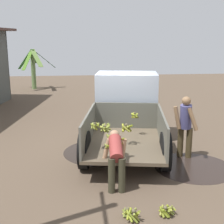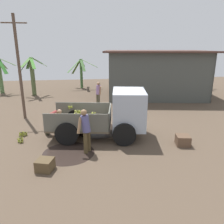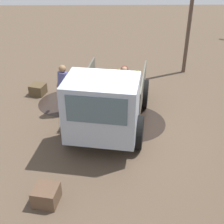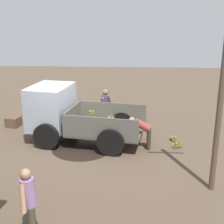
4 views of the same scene
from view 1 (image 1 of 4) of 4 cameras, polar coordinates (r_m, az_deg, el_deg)
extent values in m
plane|color=brown|center=(9.60, -0.19, -5.80)|extent=(36.00, 36.00, 0.00)
cylinder|color=black|center=(8.93, -1.92, -7.28)|extent=(2.16, 2.16, 0.01)
cylinder|color=#2D221D|center=(8.19, 14.70, -9.70)|extent=(1.98, 1.98, 0.01)
cube|color=brown|center=(8.03, 2.38, -5.81)|extent=(2.97, 2.34, 0.08)
cube|color=#5B5A50|center=(7.97, -4.31, -2.81)|extent=(2.66, 0.51, 0.76)
cube|color=#5B5A50|center=(7.94, 9.16, -3.02)|extent=(2.66, 0.51, 0.76)
cube|color=#5B5A50|center=(9.17, 2.59, -0.62)|extent=(0.38, 1.89, 0.76)
cube|color=#A6B1C1|center=(9.91, 2.70, 2.50)|extent=(1.67, 2.08, 1.62)
cube|color=#4C606B|center=(10.54, 2.78, 4.95)|extent=(0.29, 1.48, 0.71)
cylinder|color=black|center=(9.96, -3.08, -2.23)|extent=(0.98, 0.38, 0.95)
cylinder|color=black|center=(9.93, 8.35, -2.40)|extent=(0.98, 0.38, 0.95)
cylinder|color=black|center=(7.74, -5.08, -6.90)|extent=(0.98, 0.38, 0.95)
cylinder|color=black|center=(7.71, 9.75, -7.15)|extent=(0.98, 0.38, 0.95)
sphere|color=brown|center=(6.81, 1.15, -4.75)|extent=(0.09, 0.09, 0.09)
cylinder|color=olive|center=(6.77, 0.95, -5.54)|extent=(0.12, 0.19, 0.17)
cylinder|color=olive|center=(6.82, 1.59, -5.53)|extent=(0.16, 0.13, 0.20)
cylinder|color=olive|center=(6.89, 1.66, -5.10)|extent=(0.19, 0.15, 0.15)
cylinder|color=olive|center=(6.90, 0.77, -4.93)|extent=(0.12, 0.21, 0.12)
cylinder|color=olive|center=(6.84, 0.68, -5.48)|extent=(0.16, 0.05, 0.20)
sphere|color=#413A2A|center=(7.31, -3.15, -2.13)|extent=(0.07, 0.07, 0.07)
cylinder|color=olive|center=(7.32, -2.58, -2.40)|extent=(0.18, 0.05, 0.10)
cylinder|color=olive|center=(7.38, -2.90, -2.28)|extent=(0.12, 0.18, 0.10)
cylinder|color=olive|center=(7.38, -3.24, -2.41)|extent=(0.07, 0.17, 0.14)
cylinder|color=#9BA749|center=(7.34, -3.59, -2.54)|extent=(0.17, 0.09, 0.14)
cylinder|color=olive|center=(7.29, -3.52, -2.64)|extent=(0.16, 0.13, 0.14)
cylinder|color=#A1A630|center=(7.28, -3.14, -2.77)|extent=(0.05, 0.14, 0.16)
cylinder|color=olive|center=(7.27, -2.81, -2.58)|extent=(0.14, 0.17, 0.12)
sphere|color=#463F2D|center=(8.45, 4.22, -0.25)|extent=(0.08, 0.08, 0.08)
cylinder|color=#A9AB24|center=(8.48, 3.82, -0.60)|extent=(0.16, 0.10, 0.13)
cylinder|color=olive|center=(8.42, 3.86, -0.65)|extent=(0.16, 0.10, 0.12)
cylinder|color=#919D25|center=(8.39, 4.10, -0.61)|extent=(0.11, 0.17, 0.09)
cylinder|color=olive|center=(8.42, 4.47, -0.72)|extent=(0.11, 0.16, 0.14)
cylinder|color=olive|center=(8.45, 4.55, -0.73)|extent=(0.14, 0.09, 0.15)
cylinder|color=olive|center=(8.48, 4.49, -0.70)|extent=(0.14, 0.07, 0.16)
cylinder|color=olive|center=(8.51, 4.26, -0.61)|extent=(0.08, 0.15, 0.15)
cylinder|color=olive|center=(8.50, 4.04, -0.66)|extent=(0.09, 0.14, 0.16)
sphere|color=#4C4431|center=(7.53, -0.19, -4.16)|extent=(0.07, 0.07, 0.07)
cylinder|color=#A1A73F|center=(7.48, -0.07, -4.71)|extent=(0.06, 0.19, 0.13)
cylinder|color=olive|center=(7.53, 0.39, -4.51)|extent=(0.19, 0.09, 0.12)
cylinder|color=olive|center=(7.61, 0.09, -4.30)|extent=(0.14, 0.18, 0.11)
cylinder|color=olive|center=(7.60, -0.52, -4.49)|extent=(0.14, 0.16, 0.15)
cylinder|color=olive|center=(7.52, -0.66, -4.64)|extent=(0.18, 0.11, 0.14)
sphere|color=brown|center=(7.70, 2.66, -2.39)|extent=(0.09, 0.09, 0.09)
cylinder|color=olive|center=(7.69, 3.16, -3.05)|extent=(0.20, 0.16, 0.19)
cylinder|color=olive|center=(7.78, 3.15, -2.70)|extent=(0.22, 0.17, 0.15)
cylinder|color=olive|center=(7.78, 2.42, -2.94)|extent=(0.11, 0.19, 0.21)
cylinder|color=#A4A629|center=(7.71, 2.03, -2.91)|extent=(0.22, 0.07, 0.18)
cylinder|color=#999C36|center=(7.64, 2.55, -3.08)|extent=(0.12, 0.22, 0.18)
sphere|color=#4C4531|center=(7.85, -1.07, -2.27)|extent=(0.07, 0.07, 0.07)
cylinder|color=olive|center=(7.83, -1.49, -2.74)|extent=(0.17, 0.11, 0.13)
cylinder|color=#979941|center=(7.81, -1.14, -2.89)|extent=(0.08, 0.15, 0.16)
cylinder|color=gold|center=(7.83, -0.80, -2.87)|extent=(0.12, 0.13, 0.17)
cylinder|color=#969D45|center=(7.88, -0.59, -2.63)|extent=(0.18, 0.06, 0.14)
cylinder|color=#95A23E|center=(7.91, -0.92, -2.67)|extent=(0.10, 0.15, 0.16)
cylinder|color=olive|center=(7.93, -1.20, -2.40)|extent=(0.06, 0.19, 0.10)
cylinder|color=olive|center=(7.88, -1.55, -2.61)|extent=(0.18, 0.10, 0.13)
sphere|color=#413B2A|center=(6.89, -0.37, -5.82)|extent=(0.09, 0.09, 0.09)
cylinder|color=#93A027|center=(6.84, -0.25, -6.41)|extent=(0.06, 0.19, 0.12)
cylinder|color=olive|center=(6.88, 0.12, -6.41)|extent=(0.17, 0.13, 0.15)
cylinder|color=olive|center=(6.93, 0.00, -6.40)|extent=(0.15, 0.08, 0.18)
cylinder|color=olive|center=(6.97, -0.31, -6.09)|extent=(0.08, 0.18, 0.14)
cylinder|color=olive|center=(6.96, -0.72, -6.17)|extent=(0.13, 0.17, 0.14)
cylinder|color=olive|center=(6.91, -1.00, -6.15)|extent=(0.19, 0.08, 0.11)
cylinder|color=olive|center=(6.84, -0.75, -6.32)|extent=(0.16, 0.17, 0.10)
sphere|color=brown|center=(7.68, -1.24, -2.60)|extent=(0.08, 0.08, 0.08)
cylinder|color=olive|center=(7.70, -0.85, -3.23)|extent=(0.16, 0.09, 0.19)
cylinder|color=olive|center=(7.74, -0.90, -3.14)|extent=(0.16, 0.12, 0.19)
cylinder|color=olive|center=(7.78, -1.13, -2.74)|extent=(0.10, 0.21, 0.12)
cylinder|color=olive|center=(7.75, -1.57, -2.99)|extent=(0.15, 0.18, 0.17)
cylinder|color=olive|center=(7.72, -1.79, -3.00)|extent=(0.20, 0.11, 0.15)
cylinder|color=#9DA238|center=(7.65, -1.70, -3.08)|extent=(0.19, 0.16, 0.13)
cylinder|color=olive|center=(7.62, -1.23, -3.16)|extent=(0.06, 0.20, 0.14)
cylinder|color=olive|center=(7.63, -0.85, -3.06)|extent=(0.15, 0.20, 0.12)
cylinder|color=#66864D|center=(20.26, -14.19, 7.50)|extent=(0.27, 0.27, 2.42)
cube|color=#295024|center=(20.63, -13.98, 9.86)|extent=(0.92, 0.36, 0.92)
cube|color=#296327|center=(20.54, -15.53, 9.29)|extent=(0.77, 1.09, 1.26)
cube|color=#4D7D24|center=(19.79, -15.17, 9.24)|extent=(1.05, 0.70, 1.21)
cube|color=olive|center=(19.54, -13.63, 9.60)|extent=(1.39, 0.89, 0.99)
cube|color=#265028|center=(20.30, -12.37, 9.53)|extent=(0.62, 1.40, 1.18)
cylinder|color=#483A22|center=(8.66, 13.90, -5.51)|extent=(0.22, 0.22, 0.82)
cylinder|color=#483A22|center=(8.70, 12.39, -5.34)|extent=(0.22, 0.22, 0.82)
cylinder|color=#515086|center=(8.44, 13.35, -0.82)|extent=(0.48, 0.45, 0.67)
sphere|color=#8C6746|center=(8.29, 13.44, 1.99)|extent=(0.23, 0.23, 0.23)
cylinder|color=#8C6746|center=(8.27, 14.56, -1.29)|extent=(0.25, 0.33, 0.60)
cylinder|color=#8C6746|center=(8.38, 11.85, -1.04)|extent=(0.21, 0.25, 0.61)
cylinder|color=#353323|center=(6.59, -0.07, -11.56)|extent=(0.15, 0.15, 0.75)
cylinder|color=#353323|center=(6.61, 1.80, -11.50)|extent=(0.15, 0.15, 0.75)
cylinder|color=#993834|center=(6.65, 0.69, -6.61)|extent=(0.66, 0.30, 0.51)
sphere|color=tan|center=(6.93, 0.45, -4.20)|extent=(0.21, 0.21, 0.21)
cylinder|color=tan|center=(6.95, -1.06, -7.09)|extent=(0.11, 0.22, 0.56)
cylinder|color=tan|center=(6.95, 2.07, -7.14)|extent=(0.10, 0.16, 0.56)
sphere|color=brown|center=(5.74, 3.99, -17.65)|extent=(0.08, 0.08, 0.08)
cylinder|color=olive|center=(5.74, 3.21, -18.46)|extent=(0.21, 0.11, 0.17)
cylinder|color=olive|center=(5.73, 3.87, -18.75)|extent=(0.10, 0.19, 0.20)
cylinder|color=olive|center=(5.76, 4.46, -18.66)|extent=(0.14, 0.15, 0.21)
cylinder|color=olive|center=(5.81, 4.61, -18.33)|extent=(0.18, 0.07, 0.20)
cylinder|color=olive|center=(5.83, 4.39, -18.09)|extent=(0.16, 0.16, 0.19)
cylinder|color=olive|center=(5.84, 3.60, -17.84)|extent=(0.10, 0.21, 0.16)
cylinder|color=olive|center=(5.80, 3.15, -18.10)|extent=(0.20, 0.14, 0.16)
sphere|color=brown|center=(5.88, 2.84, -17.37)|extent=(0.08, 0.08, 0.08)
cylinder|color=olive|center=(5.92, 2.34, -17.89)|extent=(0.15, 0.09, 0.15)
cylinder|color=olive|center=(5.88, 2.40, -18.07)|extent=(0.15, 0.12, 0.14)
cylinder|color=olive|center=(5.86, 3.02, -18.14)|extent=(0.06, 0.16, 0.13)
cylinder|color=olive|center=(5.91, 3.32, -17.98)|extent=(0.14, 0.07, 0.16)
cylinder|color=#97A036|center=(5.94, 3.14, -17.81)|extent=(0.13, 0.11, 0.16)
cylinder|color=#9AA136|center=(5.95, 2.59, -17.63)|extent=(0.08, 0.16, 0.14)
sphere|color=brown|center=(5.96, 9.74, -16.86)|extent=(0.08, 0.08, 0.08)
cylinder|color=olive|center=(5.96, 9.91, -17.80)|extent=(0.06, 0.16, 0.18)
cylinder|color=olive|center=(5.98, 10.45, -17.46)|extent=(0.19, 0.12, 0.15)
cylinder|color=#AAAB3E|center=(6.01, 10.42, -17.25)|extent=(0.19, 0.06, 0.15)
cylinder|color=olive|center=(6.05, 10.05, -16.95)|extent=(0.16, 0.18, 0.13)
cylinder|color=olive|center=(6.05, 9.41, -16.97)|extent=(0.07, 0.20, 0.14)
cylinder|color=olive|center=(6.01, 9.05, -17.32)|extent=(0.18, 0.13, 0.16)
cylinder|color=olive|center=(5.97, 9.15, -17.61)|extent=(0.18, 0.08, 0.17)
cylinder|color=olive|center=(5.94, 9.55, -17.76)|extent=(0.13, 0.17, 0.17)
sphere|color=brown|center=(6.06, 10.73, -16.82)|extent=(0.07, 0.07, 0.07)
cylinder|color=olive|center=(6.12, 10.45, -16.83)|extent=(0.06, 0.15, 0.08)
cylinder|color=olive|center=(6.09, 10.15, -17.02)|extent=(0.14, 0.10, 0.08)
cylinder|color=#A5B134|center=(6.05, 10.21, -17.23)|extent=(0.15, 0.07, 0.08)
cylinder|color=olive|center=(6.06, 10.69, -17.50)|extent=(0.07, 0.12, 0.13)
cylinder|color=olive|center=(6.07, 11.00, -17.45)|extent=(0.08, 0.12, 0.13)
cylinder|color=#959D31|center=(6.10, 11.26, -17.07)|extent=(0.14, 0.03, 0.09)
cylinder|color=#9BAC3F|center=(6.12, 10.89, -17.18)|extent=(0.10, 0.10, 0.13)
cube|color=brown|center=(12.31, 6.87, -0.55)|extent=(0.63, 0.63, 0.42)
camera|label=2|loc=(13.00, 49.17, 12.05)|focal=35.00mm
camera|label=3|loc=(16.89, -1.70, 20.95)|focal=50.00mm
camera|label=4|loc=(11.81, -63.88, 13.28)|focal=50.00mm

